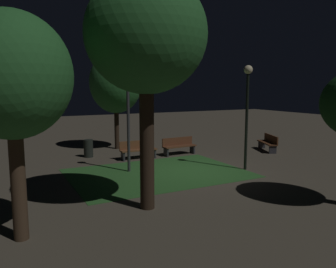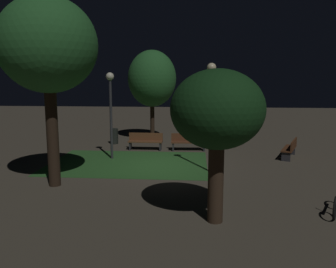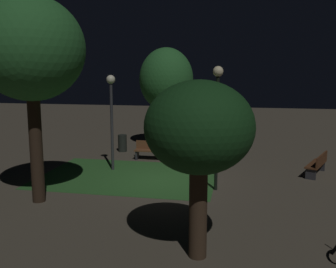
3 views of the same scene
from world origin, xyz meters
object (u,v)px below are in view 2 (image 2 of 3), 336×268
Objects in this scene: bench_front_right at (146,141)px; tree_back_right at (152,79)px; bench_lawn_edge at (290,148)px; tree_left_canopy at (217,112)px; lamp_post_plaza_east at (111,100)px; lamp_post_plaza_west at (211,98)px; trash_bin at (114,136)px; tree_near_wall at (48,46)px; bench_front_left at (188,141)px.

tree_back_right is (0.01, -3.09, 3.21)m from bench_front_right.
bench_lawn_edge is 0.34× the size of tree_back_right.
tree_back_right is (7.12, -4.45, 3.21)m from bench_lawn_edge.
tree_left_canopy is 1.00× the size of lamp_post_plaza_east.
bench_front_right is at bearing -51.78° from lamp_post_plaza_west.
bench_front_right is at bearing 143.29° from trash_bin.
lamp_post_plaza_west reaches higher than lamp_post_plaza_east.
tree_left_canopy is at bearing 153.61° from tree_near_wall.
tree_near_wall reaches higher than lamp_post_plaza_east.
bench_front_left is 5.04m from bench_lawn_edge.
bench_front_left is at bearing -125.78° from tree_near_wall.
bench_lawn_edge is 9.03m from tree_left_canopy.
tree_back_right is at bearing -65.79° from lamp_post_plaza_west.
lamp_post_plaza_west reaches higher than bench_front_left.
bench_front_left is 4.86m from lamp_post_plaza_west.
trash_bin is (2.02, 1.57, -3.25)m from tree_back_right.
tree_near_wall is 9.02m from trash_bin.
bench_front_left is 0.99× the size of bench_lawn_edge.
bench_lawn_edge is at bearing -117.12° from tree_left_canopy.
tree_near_wall is 1.49× the size of lamp_post_plaza_west.
lamp_post_plaza_west is at bearing 114.21° from tree_back_right.
bench_front_right is at bearing -110.12° from tree_near_wall.
lamp_post_plaza_east is (1.29, 2.15, 2.29)m from bench_front_right.
trash_bin is at bearing -46.84° from lamp_post_plaza_west.
bench_front_right is at bearing -10.81° from bench_lawn_edge.
tree_near_wall is at bearing 76.10° from lamp_post_plaza_east.
bench_lawn_edge is 11.54m from tree_near_wall.
tree_back_right reaches higher than bench_lawn_edge.
lamp_post_plaza_west reaches higher than tree_left_canopy.
trash_bin is at bearing -92.17° from tree_near_wall.
lamp_post_plaza_east is 0.92× the size of lamp_post_plaza_west.
tree_back_right is (2.27, -3.09, 3.21)m from bench_front_left.
tree_left_canopy is 12.61m from tree_back_right.
tree_back_right is 7.88m from lamp_post_plaza_west.
bench_front_left is at bearing -15.63° from bench_lawn_edge.
tree_near_wall is 1.61× the size of lamp_post_plaza_east.
tree_back_right is at bearing -103.69° from lamp_post_plaza_east.
trash_bin is at bearing -63.97° from tree_left_canopy.
tree_left_canopy is at bearing 95.57° from bench_front_left.
bench_front_right is 0.42× the size of lamp_post_plaza_west.
bench_front_left and bench_front_right have the same top height.
bench_front_right and bench_lawn_edge have the same top height.
trash_bin is (9.15, -2.88, -0.04)m from bench_lawn_edge.
tree_back_right is at bearing -53.63° from bench_front_left.
tree_near_wall is at bearing -26.39° from tree_left_canopy.
trash_bin is (4.30, -1.52, -0.04)m from bench_front_left.
lamp_post_plaza_west is (-0.94, 4.07, 2.49)m from bench_front_left.
bench_front_left is at bearing 160.53° from trash_bin.
lamp_post_plaza_east is at bearing 101.49° from trash_bin.
tree_back_right reaches higher than trash_bin.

